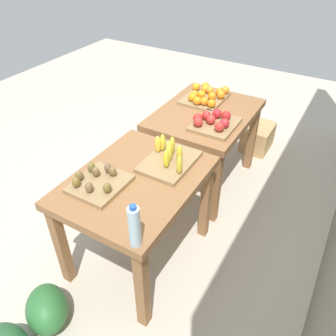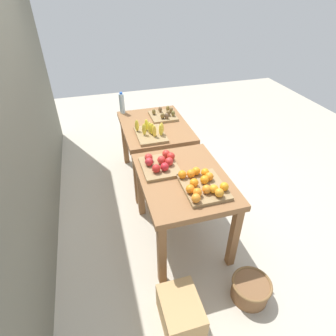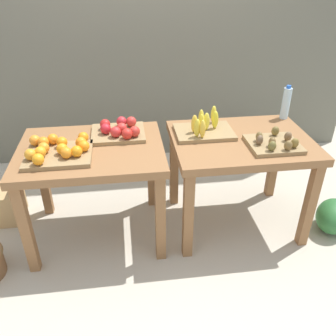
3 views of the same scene
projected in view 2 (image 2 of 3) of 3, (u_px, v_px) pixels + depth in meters
The scene contains 12 objects.
ground_plane at pixel (167, 201), 3.45m from camera, with size 8.00×8.00×0.00m, color beige.
back_wall at pixel (9, 96), 2.27m from camera, with size 4.40×0.12×3.00m, color #6A6859.
display_table_left at pixel (183, 187), 2.62m from camera, with size 1.04×0.80×0.79m.
display_table_right at pixel (155, 133), 3.50m from camera, with size 1.04×0.80×0.79m.
orange_bin at pixel (203, 185), 2.39m from camera, with size 0.45×0.39×0.11m.
apple_bin at pixel (160, 164), 2.65m from camera, with size 0.40×0.36×0.11m.
banana_crate at pixel (151, 132), 3.17m from camera, with size 0.44×0.33×0.17m.
kiwi_bin at pixel (164, 115), 3.59m from camera, with size 0.36×0.32×0.10m.
water_bottle at pixel (122, 103), 3.64m from camera, with size 0.07×0.07×0.28m.
watermelon_pile at pixel (156, 134), 4.59m from camera, with size 0.68×0.44×0.28m.
wicker_basket at pixel (250, 289), 2.38m from camera, with size 0.34×0.34×0.20m.
cardboard_produce_box at pixel (181, 313), 2.17m from camera, with size 0.40×0.30×0.29m, color tan.
Camera 2 is at (-2.47, 0.70, 2.33)m, focal length 29.59 mm.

